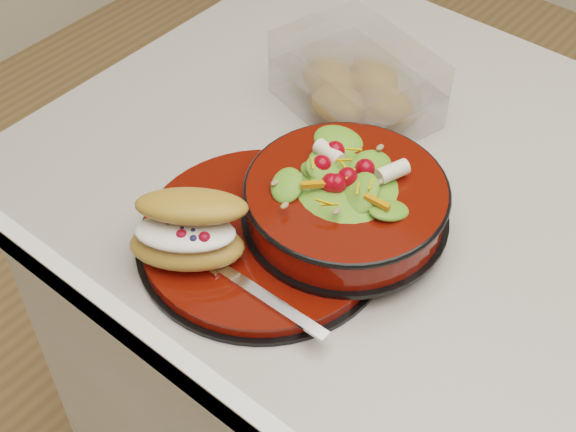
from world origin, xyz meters
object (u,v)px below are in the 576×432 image
Objects in this scene: salad_bowl at (346,196)px; croissant at (190,230)px; fork at (251,288)px; pastry_box at (356,82)px; dinner_plate at (263,237)px.

croissant is (-0.10, -0.15, -0.00)m from salad_bowl.
croissant is at bearing 91.73° from fork.
fork is 0.79× the size of pastry_box.
fork is 0.35m from pastry_box.
salad_bowl reaches higher than pastry_box.
salad_bowl reaches higher than fork.
croissant is at bearing -69.41° from pastry_box.
croissant reaches higher than fork.
fork is at bearing -55.76° from pastry_box.
salad_bowl is 1.02× the size of pastry_box.
dinner_plate is 1.58× the size of fork.
salad_bowl is 0.18m from croissant.
dinner_plate is 0.09m from fork.
salad_bowl is at bearing -40.89° from pastry_box.
dinner_plate is at bearing 32.44° from fork.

